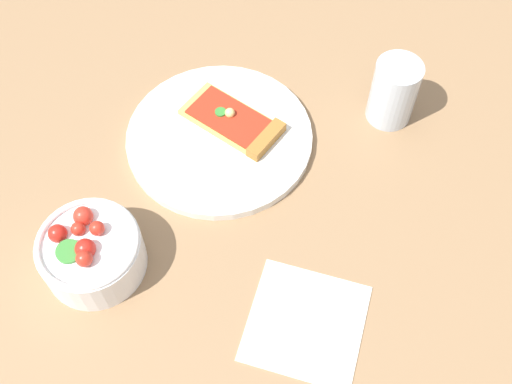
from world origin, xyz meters
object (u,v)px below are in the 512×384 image
paper_napkin (306,323)px  plate (219,138)px  soda_glass (394,92)px  pizza_slice_main (237,123)px  salad_bowl (91,252)px

paper_napkin → plate: bearing=-133.8°
plate → soda_glass: 0.26m
soda_glass → paper_napkin: 0.37m
pizza_slice_main → soda_glass: bearing=122.2°
pizza_slice_main → plate: bearing=-33.0°
plate → paper_napkin: 0.31m
pizza_slice_main → soda_glass: (-0.12, 0.20, 0.03)m
plate → soda_glass: (-0.15, 0.21, 0.04)m
plate → salad_bowl: size_ratio=2.07×
pizza_slice_main → salad_bowl: salad_bowl is taller
pizza_slice_main → paper_napkin: pizza_slice_main is taller
salad_bowl → plate: bearing=166.3°
pizza_slice_main → paper_napkin: size_ratio=1.13×
plate → salad_bowl: salad_bowl is taller
salad_bowl → soda_glass: soda_glass is taller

